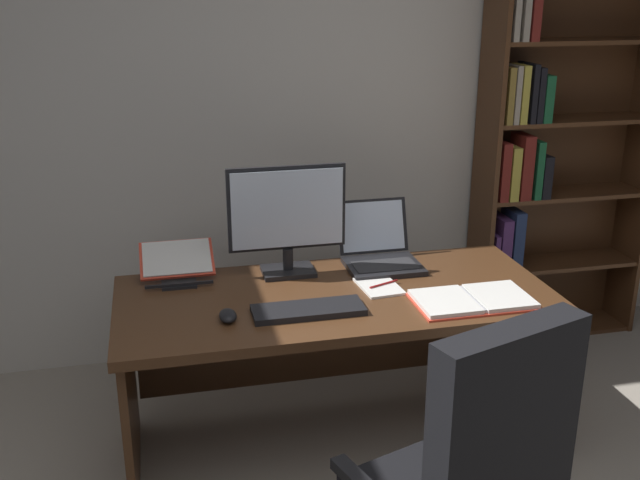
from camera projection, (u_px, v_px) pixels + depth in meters
wall_back at (273, 78)px, 3.63m from camera, size 4.65×0.12×2.86m
desk at (331, 327)px, 3.07m from camera, size 1.73×0.77×0.71m
bookshelf at (544, 169)px, 3.90m from camera, size 0.92×0.27×2.01m
monitor at (287, 220)px, 3.06m from camera, size 0.49×0.16×0.47m
laptop at (380, 252)px, 3.22m from camera, size 0.32×0.34×0.25m
keyboard at (308, 310)px, 2.76m from camera, size 0.42×0.15×0.02m
computer_mouse at (228, 316)px, 2.69m from camera, size 0.06×0.10×0.04m
reading_stand_with_book at (177, 263)px, 3.07m from camera, size 0.30×0.24×0.13m
open_binder at (473, 300)px, 2.85m from camera, size 0.46×0.26×0.02m
notepad at (379, 286)px, 2.99m from camera, size 0.17×0.22×0.01m
pen at (384, 284)px, 2.99m from camera, size 0.13×0.06×0.01m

